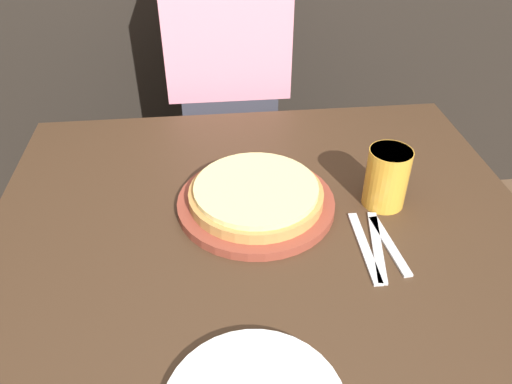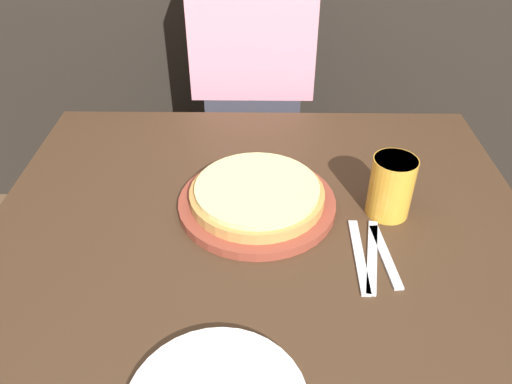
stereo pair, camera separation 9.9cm
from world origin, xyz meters
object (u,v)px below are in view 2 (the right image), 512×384
pizza_on_board (256,198)px  beer_glass (390,184)px  dinner_knife (371,256)px  diner_person (252,104)px  fork (358,255)px  spoon (384,256)px

pizza_on_board → beer_glass: size_ratio=2.54×
dinner_knife → diner_person: diner_person is taller
beer_glass → fork: size_ratio=0.65×
pizza_on_board → fork: 0.25m
beer_glass → dinner_knife: size_ratio=0.65×
diner_person → fork: bearing=-74.8°
beer_glass → diner_person: bearing=114.0°
beer_glass → diner_person: (-0.29, 0.66, -0.15)m
beer_glass → fork: beer_glass is taller
pizza_on_board → fork: bearing=-37.3°
dinner_knife → spoon: size_ratio=1.17×
spoon → diner_person: size_ratio=0.13×
dinner_knife → diner_person: (-0.24, 0.80, -0.09)m
pizza_on_board → fork: (0.20, -0.15, -0.02)m
beer_glass → diner_person: diner_person is taller
fork → spoon: (0.05, 0.00, 0.00)m
beer_glass → dinner_knife: bearing=-111.4°
spoon → fork: bearing=180.0°
beer_glass → spoon: (-0.03, -0.14, -0.07)m
fork → dinner_knife: size_ratio=1.00×
pizza_on_board → spoon: pizza_on_board is taller
beer_glass → diner_person: 0.74m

